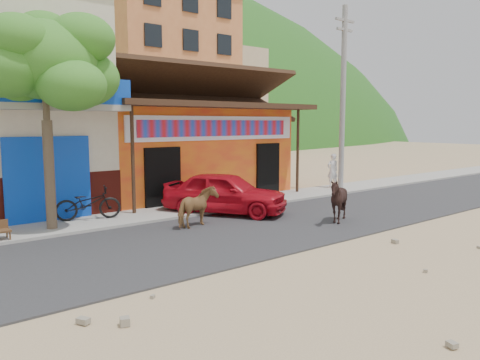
# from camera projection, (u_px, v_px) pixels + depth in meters

# --- Properties ---
(ground) EXTENTS (120.00, 120.00, 0.00)m
(ground) POSITION_uv_depth(u_px,v_px,m) (320.00, 248.00, 11.47)
(ground) COLOR #9E825B
(ground) RESTS_ON ground
(road) EXTENTS (60.00, 5.00, 0.04)m
(road) POSITION_uv_depth(u_px,v_px,m) (254.00, 229.00, 13.40)
(road) COLOR #28282B
(road) RESTS_ON ground
(sidewalk) EXTENTS (60.00, 2.00, 0.12)m
(sidewalk) POSITION_uv_depth(u_px,v_px,m) (188.00, 210.00, 16.09)
(sidewalk) COLOR gray
(sidewalk) RESTS_ON ground
(dance_club) EXTENTS (8.00, 6.00, 3.60)m
(dance_club) POSITION_uv_depth(u_px,v_px,m) (176.00, 152.00, 20.22)
(dance_club) COLOR orange
(dance_club) RESTS_ON ground
(apartment_front) EXTENTS (9.00, 9.00, 12.00)m
(apartment_front) POSITION_uv_depth(u_px,v_px,m) (158.00, 83.00, 34.88)
(apartment_front) COLOR #CC723F
(apartment_front) RESTS_ON ground
(apartment_rear) EXTENTS (8.00, 8.00, 10.00)m
(apartment_rear) POSITION_uv_depth(u_px,v_px,m) (210.00, 103.00, 45.25)
(apartment_rear) COLOR tan
(apartment_rear) RESTS_ON ground
(tree) EXTENTS (3.00, 3.00, 6.00)m
(tree) POSITION_uv_depth(u_px,v_px,m) (47.00, 120.00, 12.69)
(tree) COLOR #2D721E
(tree) RESTS_ON sidewalk
(utility_pole) EXTENTS (0.24, 0.24, 8.00)m
(utility_pole) POSITION_uv_depth(u_px,v_px,m) (343.00, 99.00, 20.72)
(utility_pole) COLOR gray
(utility_pole) RESTS_ON sidewalk
(cow_tan) EXTENTS (1.48, 1.00, 1.15)m
(cow_tan) POSITION_uv_depth(u_px,v_px,m) (197.00, 207.00, 13.55)
(cow_tan) COLOR olive
(cow_tan) RESTS_ON road
(cow_dark) EXTENTS (1.46, 1.36, 1.36)m
(cow_dark) POSITION_uv_depth(u_px,v_px,m) (338.00, 200.00, 14.12)
(cow_dark) COLOR black
(cow_dark) RESTS_ON road
(red_car) EXTENTS (3.64, 4.35, 1.40)m
(red_car) POSITION_uv_depth(u_px,v_px,m) (225.00, 193.00, 15.53)
(red_car) COLOR red
(red_car) RESTS_ON road
(scooter) EXTENTS (2.03, 1.16, 1.01)m
(scooter) POSITION_uv_depth(u_px,v_px,m) (88.00, 203.00, 14.17)
(scooter) COLOR black
(scooter) RESTS_ON sidewalk
(pedestrian) EXTENTS (0.64, 0.51, 1.55)m
(pedestrian) POSITION_uv_depth(u_px,v_px,m) (333.00, 171.00, 21.23)
(pedestrian) COLOR silver
(pedestrian) RESTS_ON sidewalk
(cafe_chair_left) EXTENTS (0.42, 0.42, 0.89)m
(cafe_chair_left) POSITION_uv_depth(u_px,v_px,m) (0.00, 222.00, 11.74)
(cafe_chair_left) COLOR #462217
(cafe_chair_left) RESTS_ON sidewalk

